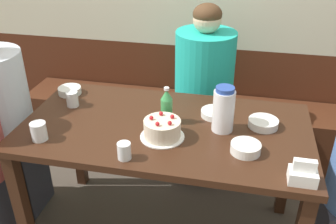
{
  "coord_description": "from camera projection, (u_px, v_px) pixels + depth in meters",
  "views": [
    {
      "loc": [
        0.35,
        -1.56,
        1.7
      ],
      "look_at": [
        0.0,
        0.05,
        0.79
      ],
      "focal_mm": 40.0,
      "sensor_mm": 36.0,
      "label": 1
    }
  ],
  "objects": [
    {
      "name": "person_teal_shirt",
      "position": [
        203.0,
        97.0,
        2.47
      ],
      "size": [
        0.38,
        0.38,
        1.21
      ],
      "rotation": [
        0.0,
        0.0,
        -1.57
      ],
      "color": "#33333D",
      "rests_on": "ground_plane"
    },
    {
      "name": "glass_tumbler_short",
      "position": [
        39.0,
        131.0,
        1.74
      ],
      "size": [
        0.07,
        0.07,
        0.09
      ],
      "color": "silver",
      "rests_on": "dining_table"
    },
    {
      "name": "soju_bottle",
      "position": [
        166.0,
        106.0,
        1.85
      ],
      "size": [
        0.06,
        0.06,
        0.19
      ],
      "color": "#388E4C",
      "rests_on": "dining_table"
    },
    {
      "name": "bowl_soup_white",
      "position": [
        70.0,
        91.0,
        2.17
      ],
      "size": [
        0.13,
        0.13,
        0.04
      ],
      "color": "white",
      "rests_on": "dining_table"
    },
    {
      "name": "dining_table",
      "position": [
        165.0,
        141.0,
        1.91
      ],
      "size": [
        1.44,
        0.77,
        0.74
      ],
      "color": "#381E11",
      "rests_on": "ground_plane"
    },
    {
      "name": "glass_shot_small",
      "position": [
        124.0,
        151.0,
        1.61
      ],
      "size": [
        0.06,
        0.06,
        0.08
      ],
      "color": "silver",
      "rests_on": "dining_table"
    },
    {
      "name": "bowl_side_dish",
      "position": [
        263.0,
        123.0,
        1.85
      ],
      "size": [
        0.15,
        0.15,
        0.04
      ],
      "color": "white",
      "rests_on": "dining_table"
    },
    {
      "name": "bowl_sauce_shallow",
      "position": [
        215.0,
        113.0,
        1.95
      ],
      "size": [
        0.15,
        0.15,
        0.03
      ],
      "color": "white",
      "rests_on": "dining_table"
    },
    {
      "name": "napkin_holder",
      "position": [
        303.0,
        174.0,
        1.47
      ],
      "size": [
        0.11,
        0.08,
        0.11
      ],
      "color": "white",
      "rests_on": "dining_table"
    },
    {
      "name": "water_pitcher",
      "position": [
        223.0,
        110.0,
        1.78
      ],
      "size": [
        0.1,
        0.1,
        0.23
      ],
      "color": "white",
      "rests_on": "dining_table"
    },
    {
      "name": "glass_water_tall",
      "position": [
        72.0,
        99.0,
        2.03
      ],
      "size": [
        0.06,
        0.06,
        0.08
      ],
      "color": "silver",
      "rests_on": "dining_table"
    },
    {
      "name": "birthday_cake",
      "position": [
        162.0,
        129.0,
        1.75
      ],
      "size": [
        0.21,
        0.21,
        0.11
      ],
      "color": "white",
      "rests_on": "dining_table"
    },
    {
      "name": "bench_seat",
      "position": [
        189.0,
        129.0,
        2.83
      ],
      "size": [
        2.47,
        0.38,
        0.45
      ],
      "color": "#472314",
      "rests_on": "ground_plane"
    },
    {
      "name": "bowl_rice_small",
      "position": [
        246.0,
        148.0,
        1.65
      ],
      "size": [
        0.13,
        0.13,
        0.04
      ],
      "color": "white",
      "rests_on": "dining_table"
    }
  ]
}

